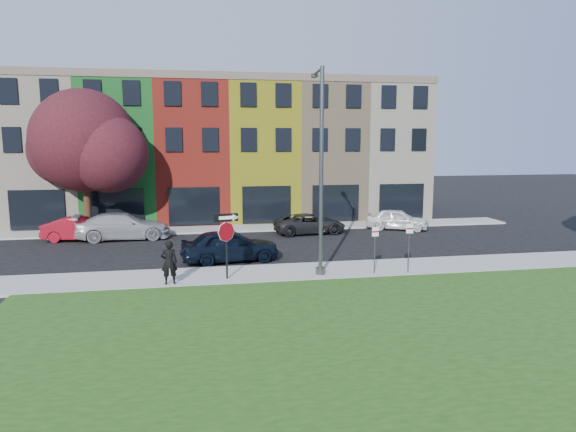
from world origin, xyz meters
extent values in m
plane|color=black|center=(0.00, 0.00, 0.00)|extent=(120.00, 120.00, 0.00)
cube|color=#9A9791|center=(2.00, 3.00, 0.06)|extent=(40.00, 3.00, 0.12)
cube|color=#9A9791|center=(-3.00, 15.00, 0.06)|extent=(40.00, 2.40, 0.12)
cube|color=beige|center=(-15.00, 21.20, 5.00)|extent=(5.00, 10.00, 10.00)
cube|color=#258830|center=(-10.00, 21.20, 5.00)|extent=(5.00, 10.00, 10.00)
cube|color=#A8261C|center=(-5.00, 21.20, 5.00)|extent=(5.00, 10.00, 10.00)
cube|color=gold|center=(0.00, 21.20, 5.00)|extent=(5.00, 10.00, 10.00)
cube|color=#917D5D|center=(5.00, 21.20, 5.00)|extent=(5.00, 10.00, 10.00)
cube|color=beige|center=(10.00, 21.20, 5.00)|extent=(5.00, 10.00, 10.00)
cube|color=black|center=(-2.50, 16.14, 1.50)|extent=(30.00, 0.12, 2.60)
cylinder|color=black|center=(-3.64, 2.31, 1.48)|extent=(0.08, 0.08, 2.73)
cylinder|color=silver|center=(-3.64, 2.29, 2.16)|extent=(0.87, 0.22, 0.88)
cylinder|color=maroon|center=(-3.64, 2.26, 2.16)|extent=(0.83, 0.20, 0.84)
cube|color=black|center=(-3.64, 2.29, 2.76)|extent=(1.03, 0.26, 0.34)
cube|color=silver|center=(-3.64, 2.26, 2.76)|extent=(0.65, 0.16, 0.14)
imported|color=black|center=(-6.02, 1.90, 1.03)|extent=(0.78, 0.60, 1.83)
imported|color=black|center=(-3.27, 5.88, 0.82)|extent=(3.32, 5.35, 1.63)
imported|color=maroon|center=(-11.70, 12.77, 0.71)|extent=(2.53, 4.69, 1.43)
imported|color=#A0A1A5|center=(-9.26, 12.78, 0.81)|extent=(3.07, 5.89, 1.61)
imported|color=black|center=(2.32, 12.65, 0.64)|extent=(2.99, 5.03, 1.29)
imported|color=white|center=(8.45, 13.04, 0.70)|extent=(4.76, 5.34, 1.39)
cylinder|color=#484B4D|center=(0.47, 2.30, 4.59)|extent=(0.18, 0.18, 8.95)
cylinder|color=#484B4D|center=(0.47, 2.30, 0.27)|extent=(0.40, 0.40, 0.30)
cylinder|color=#484B4D|center=(0.54, 3.30, 8.97)|extent=(0.27, 2.00, 0.12)
cube|color=#484B4D|center=(0.63, 4.39, 8.92)|extent=(0.29, 0.57, 0.16)
cylinder|color=#484B4D|center=(2.86, 2.02, 1.22)|extent=(0.05, 0.05, 2.19)
cube|color=silver|center=(2.86, 1.99, 2.00)|extent=(0.32, 0.05, 0.42)
cube|color=maroon|center=(2.86, 1.97, 2.00)|extent=(0.32, 0.04, 0.06)
cylinder|color=#484B4D|center=(4.42, 1.90, 1.28)|extent=(0.05, 0.05, 2.32)
cube|color=silver|center=(4.42, 1.87, 2.12)|extent=(0.32, 0.06, 0.42)
cube|color=maroon|center=(4.42, 1.85, 2.12)|extent=(0.32, 0.05, 0.06)
cylinder|color=black|center=(-11.61, 14.64, 1.92)|extent=(0.44, 0.44, 3.60)
sphere|color=black|center=(-11.61, 14.64, 5.95)|extent=(6.35, 6.35, 6.35)
sphere|color=black|center=(-10.02, 13.69, 5.15)|extent=(4.76, 4.76, 4.76)
sphere|color=black|center=(-13.04, 15.75, 5.31)|extent=(4.44, 4.44, 4.44)
sphere|color=black|center=(-11.29, 15.27, 7.06)|extent=(3.81, 3.81, 3.81)
camera|label=1|loc=(-4.89, -19.15, 6.04)|focal=32.00mm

